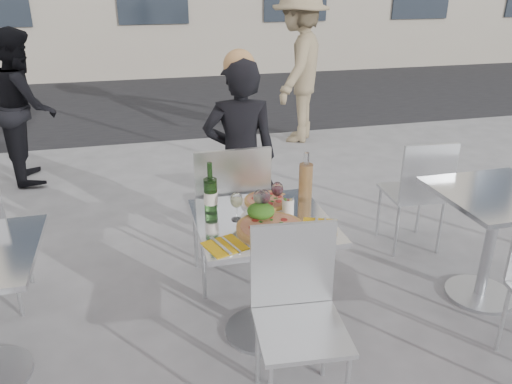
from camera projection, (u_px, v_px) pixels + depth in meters
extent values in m
plane|color=slate|center=(262.00, 332.00, 2.99)|extent=(80.00, 80.00, 0.00)
cube|color=black|center=(167.00, 99.00, 8.78)|extent=(24.00, 5.00, 0.00)
cylinder|color=#B7BABF|center=(262.00, 330.00, 2.99)|extent=(0.44, 0.44, 0.02)
cylinder|color=#B7BABF|center=(262.00, 279.00, 2.84)|extent=(0.07, 0.07, 0.72)
cube|color=silver|center=(263.00, 222.00, 2.70)|extent=(0.72, 0.72, 0.03)
cylinder|color=#B7BABF|center=(479.00, 294.00, 3.33)|extent=(0.44, 0.44, 0.02)
cylinder|color=#B7BABF|center=(489.00, 247.00, 3.19)|extent=(0.07, 0.07, 0.72)
cube|color=silver|center=(500.00, 195.00, 3.04)|extent=(0.72, 0.72, 0.03)
cylinder|color=silver|center=(249.00, 230.00, 3.66)|extent=(0.03, 0.03, 0.50)
cylinder|color=silver|center=(195.00, 237.00, 3.57)|extent=(0.03, 0.03, 0.50)
cylinder|color=silver|center=(263.00, 257.00, 3.30)|extent=(0.03, 0.03, 0.50)
cylinder|color=silver|center=(204.00, 265.00, 3.21)|extent=(0.03, 0.03, 0.50)
cube|color=silver|center=(227.00, 212.00, 3.33)|extent=(0.47, 0.47, 0.03)
cube|color=silver|center=(233.00, 189.00, 3.02)|extent=(0.47, 0.03, 0.50)
cylinder|color=silver|center=(257.00, 349.00, 2.53)|extent=(0.02, 0.02, 0.44)
cylinder|color=silver|center=(325.00, 342.00, 2.58)|extent=(0.02, 0.02, 0.44)
cube|color=silver|center=(301.00, 331.00, 2.30)|extent=(0.45, 0.45, 0.02)
cube|color=silver|center=(293.00, 264.00, 2.40)|extent=(0.41, 0.06, 0.44)
cylinder|color=silver|center=(26.00, 253.00, 3.38)|extent=(0.03, 0.03, 0.47)
cylinder|color=silver|center=(16.00, 283.00, 3.04)|extent=(0.03, 0.03, 0.47)
cylinder|color=silver|center=(419.00, 209.00, 4.08)|extent=(0.02, 0.02, 0.44)
cylinder|color=silver|center=(378.00, 211.00, 4.03)|extent=(0.02, 0.02, 0.44)
cylinder|color=silver|center=(440.00, 228.00, 3.76)|extent=(0.02, 0.02, 0.44)
cylinder|color=silver|center=(396.00, 231.00, 3.71)|extent=(0.02, 0.02, 0.44)
cube|color=silver|center=(412.00, 193.00, 3.80)|extent=(0.44, 0.44, 0.02)
cube|color=silver|center=(429.00, 174.00, 3.53)|extent=(0.41, 0.06, 0.44)
cylinder|color=silver|center=(503.00, 319.00, 2.76)|extent=(0.02, 0.02, 0.43)
imported|color=black|center=(240.00, 159.00, 3.65)|extent=(0.58, 0.42, 1.47)
imported|color=black|center=(24.00, 106.00, 5.02)|extent=(0.71, 0.84, 1.53)
imported|color=#8D7B5B|center=(299.00, 67.00, 6.21)|extent=(1.23, 1.40, 1.88)
cylinder|color=tan|center=(270.00, 227.00, 2.59)|extent=(0.36, 0.36, 0.02)
cylinder|color=tan|center=(270.00, 226.00, 2.59)|extent=(0.31, 0.31, 0.00)
cylinder|color=white|center=(267.00, 203.00, 2.88)|extent=(0.31, 0.31, 0.01)
cylinder|color=tan|center=(267.00, 201.00, 2.87)|extent=(0.27, 0.27, 0.02)
cylinder|color=tan|center=(267.00, 199.00, 2.87)|extent=(0.23, 0.23, 0.00)
cylinder|color=white|center=(261.00, 217.00, 2.70)|extent=(0.22, 0.22, 0.01)
ellipsoid|color=#256E1B|center=(261.00, 211.00, 2.69)|extent=(0.15, 0.15, 0.08)
sphere|color=#B21914|center=(267.00, 207.00, 2.71)|extent=(0.03, 0.03, 0.03)
cylinder|color=#26501E|center=(211.00, 196.00, 2.74)|extent=(0.07, 0.07, 0.20)
cone|color=#26501E|center=(210.00, 179.00, 2.70)|extent=(0.07, 0.07, 0.03)
cylinder|color=#26501E|center=(210.00, 171.00, 2.68)|extent=(0.03, 0.03, 0.10)
cylinder|color=silver|center=(211.00, 198.00, 2.74)|extent=(0.07, 0.08, 0.07)
cylinder|color=tan|center=(306.00, 182.00, 2.90)|extent=(0.08, 0.08, 0.22)
cylinder|color=white|center=(307.00, 159.00, 2.84)|extent=(0.03, 0.03, 0.08)
cylinder|color=white|center=(288.00, 207.00, 2.74)|extent=(0.06, 0.06, 0.09)
cylinder|color=silver|center=(288.00, 198.00, 2.72)|extent=(0.06, 0.06, 0.02)
cylinder|color=white|center=(237.00, 219.00, 2.69)|extent=(0.06, 0.06, 0.00)
cylinder|color=white|center=(237.00, 212.00, 2.68)|extent=(0.01, 0.01, 0.09)
ellipsoid|color=white|center=(237.00, 200.00, 2.65)|extent=(0.07, 0.07, 0.08)
ellipsoid|color=#F5F5AD|center=(237.00, 202.00, 2.65)|extent=(0.05, 0.05, 0.05)
cylinder|color=white|center=(259.00, 216.00, 2.73)|extent=(0.06, 0.06, 0.00)
cylinder|color=white|center=(259.00, 209.00, 2.72)|extent=(0.01, 0.01, 0.09)
ellipsoid|color=white|center=(260.00, 197.00, 2.69)|extent=(0.07, 0.07, 0.08)
ellipsoid|color=#F5F5AD|center=(259.00, 199.00, 2.69)|extent=(0.05, 0.05, 0.05)
cylinder|color=white|center=(264.00, 216.00, 2.73)|extent=(0.06, 0.06, 0.00)
cylinder|color=white|center=(264.00, 209.00, 2.72)|extent=(0.01, 0.01, 0.09)
ellipsoid|color=white|center=(264.00, 197.00, 2.69)|extent=(0.07, 0.07, 0.08)
ellipsoid|color=#420912|center=(264.00, 199.00, 2.69)|extent=(0.05, 0.05, 0.05)
cylinder|color=white|center=(277.00, 207.00, 2.83)|extent=(0.06, 0.06, 0.00)
cylinder|color=white|center=(277.00, 200.00, 2.82)|extent=(0.01, 0.01, 0.09)
ellipsoid|color=white|center=(277.00, 189.00, 2.79)|extent=(0.07, 0.07, 0.08)
ellipsoid|color=#420912|center=(277.00, 191.00, 2.79)|extent=(0.05, 0.05, 0.05)
cube|color=gold|center=(225.00, 246.00, 2.43)|extent=(0.23, 0.23, 0.00)
cube|color=#B7BABF|center=(221.00, 245.00, 2.42)|extent=(0.08, 0.19, 0.00)
cube|color=#B7BABF|center=(231.00, 244.00, 2.43)|extent=(0.07, 0.17, 0.00)
cube|color=gold|center=(320.00, 226.00, 2.62)|extent=(0.24, 0.24, 0.00)
cube|color=#B7BABF|center=(316.00, 226.00, 2.62)|extent=(0.09, 0.19, 0.00)
cube|color=#B7BABF|center=(325.00, 225.00, 2.63)|extent=(0.08, 0.17, 0.00)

